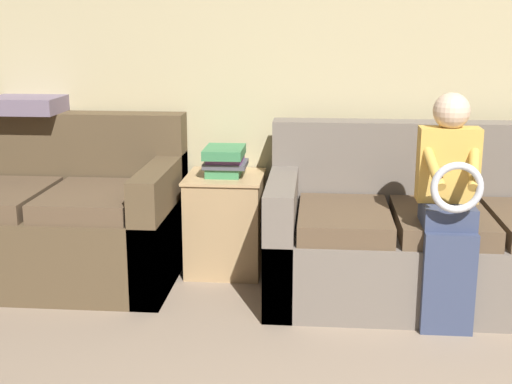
{
  "coord_description": "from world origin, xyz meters",
  "views": [
    {
      "loc": [
        -0.52,
        -1.74,
        1.56
      ],
      "look_at": [
        -0.82,
        1.66,
        0.72
      ],
      "focal_mm": 50.0,
      "sensor_mm": 36.0,
      "label": 1
    }
  ],
  "objects_px": {
    "child_left_seated": "(449,200)",
    "book_stack": "(225,160)",
    "throw_pillow": "(29,104)",
    "couch_side": "(56,222)",
    "couch_main": "(436,238)",
    "side_shelf": "(225,222)"
  },
  "relations": [
    {
      "from": "couch_side",
      "to": "child_left_seated",
      "type": "bearing_deg",
      "value": -12.55
    },
    {
      "from": "couch_main",
      "to": "throw_pillow",
      "type": "bearing_deg",
      "value": 170.52
    },
    {
      "from": "couch_main",
      "to": "couch_side",
      "type": "bearing_deg",
      "value": 177.87
    },
    {
      "from": "couch_side",
      "to": "side_shelf",
      "type": "height_order",
      "value": "couch_side"
    },
    {
      "from": "couch_main",
      "to": "child_left_seated",
      "type": "xyz_separation_m",
      "value": [
        -0.02,
        -0.42,
        0.33
      ]
    },
    {
      "from": "child_left_seated",
      "to": "throw_pillow",
      "type": "distance_m",
      "value": 2.66
    },
    {
      "from": "couch_main",
      "to": "child_left_seated",
      "type": "relative_size",
      "value": 1.6
    },
    {
      "from": "couch_side",
      "to": "side_shelf",
      "type": "xyz_separation_m",
      "value": [
        1.01,
        0.2,
        -0.03
      ]
    },
    {
      "from": "child_left_seated",
      "to": "throw_pillow",
      "type": "xyz_separation_m",
      "value": [
        -2.5,
        0.84,
        0.36
      ]
    },
    {
      "from": "book_stack",
      "to": "side_shelf",
      "type": "bearing_deg",
      "value": 155.11
    },
    {
      "from": "couch_main",
      "to": "throw_pillow",
      "type": "distance_m",
      "value": 2.64
    },
    {
      "from": "child_left_seated",
      "to": "couch_main",
      "type": "bearing_deg",
      "value": 87.51
    },
    {
      "from": "book_stack",
      "to": "throw_pillow",
      "type": "bearing_deg",
      "value": 173.69
    },
    {
      "from": "couch_side",
      "to": "book_stack",
      "type": "distance_m",
      "value": 1.09
    },
    {
      "from": "child_left_seated",
      "to": "throw_pillow",
      "type": "bearing_deg",
      "value": 161.51
    },
    {
      "from": "couch_main",
      "to": "book_stack",
      "type": "distance_m",
      "value": 1.33
    },
    {
      "from": "throw_pillow",
      "to": "book_stack",
      "type": "bearing_deg",
      "value": -6.31
    },
    {
      "from": "child_left_seated",
      "to": "book_stack",
      "type": "height_order",
      "value": "child_left_seated"
    },
    {
      "from": "couch_main",
      "to": "couch_side",
      "type": "distance_m",
      "value": 2.26
    },
    {
      "from": "couch_main",
      "to": "side_shelf",
      "type": "distance_m",
      "value": 1.28
    },
    {
      "from": "couch_side",
      "to": "child_left_seated",
      "type": "height_order",
      "value": "child_left_seated"
    },
    {
      "from": "book_stack",
      "to": "child_left_seated",
      "type": "bearing_deg",
      "value": -29.5
    }
  ]
}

